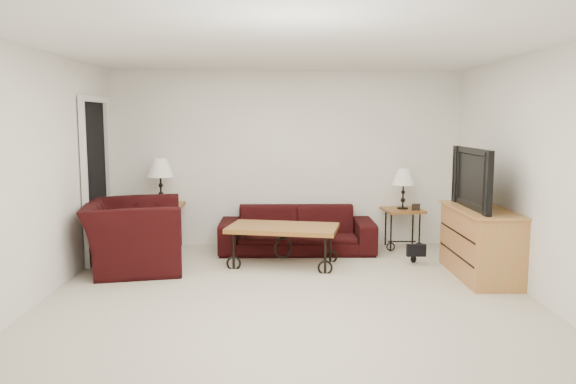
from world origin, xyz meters
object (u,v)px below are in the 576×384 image
object	(u,v)px
television	(482,178)
sofa	(297,230)
side_table_right	(402,229)
backpack	(414,245)
lamp_left	(161,181)
coffee_table	(283,246)
lamp_right	(403,189)
side_table_left	(162,227)
armchair	(134,235)
tv_stand	(481,243)

from	to	relation	value
television	sofa	bearing A→B (deg)	-122.06
side_table_right	backpack	bearing A→B (deg)	-92.15
lamp_left	television	xyz separation A→B (m)	(3.96, -1.47, 0.19)
sofa	backpack	bearing A→B (deg)	-24.22
sofa	lamp_left	world-z (taller)	lamp_left
coffee_table	sofa	bearing A→B (deg)	75.25
side_table_right	lamp_right	xyz separation A→B (m)	(0.00, 0.00, 0.57)
side_table_left	armchair	world-z (taller)	armchair
side_table_left	lamp_left	size ratio (longest dim) A/B	1.00
side_table_right	lamp_left	bearing A→B (deg)	180.00
coffee_table	backpack	bearing A→B (deg)	3.13
side_table_left	tv_stand	xyz separation A→B (m)	(3.98, -1.47, 0.08)
lamp_left	sofa	bearing A→B (deg)	-5.43
side_table_right	tv_stand	world-z (taller)	tv_stand
lamp_right	armchair	world-z (taller)	lamp_right
sofa	backpack	size ratio (longest dim) A/B	4.46
lamp_left	television	bearing A→B (deg)	-20.42
side_table_left	backpack	world-z (taller)	side_table_left
side_table_right	tv_stand	size ratio (longest dim) A/B	0.42
sofa	lamp_left	size ratio (longest dim) A/B	3.30
backpack	armchair	bearing A→B (deg)	165.96
tv_stand	backpack	world-z (taller)	tv_stand
sofa	side_table_left	distance (m)	1.90
lamp_left	coffee_table	size ratio (longest dim) A/B	0.48
coffee_table	tv_stand	distance (m)	2.35
lamp_right	television	distance (m)	1.61
side_table_right	coffee_table	size ratio (longest dim) A/B	0.42
lamp_left	television	size ratio (longest dim) A/B	0.53
side_table_left	tv_stand	world-z (taller)	tv_stand
lamp_right	coffee_table	xyz separation A→B (m)	(-1.69, -0.93, -0.60)
coffee_table	backpack	distance (m)	1.66
side_table_left	tv_stand	bearing A→B (deg)	-20.33
lamp_right	tv_stand	world-z (taller)	lamp_right
coffee_table	armchair	size ratio (longest dim) A/B	1.05
armchair	side_table_left	bearing A→B (deg)	-18.03
sofa	coffee_table	world-z (taller)	sofa
tv_stand	sofa	bearing A→B (deg)	148.18
armchair	sofa	bearing A→B (deg)	-77.84
coffee_table	television	distance (m)	2.49
armchair	television	world-z (taller)	television
sofa	tv_stand	bearing A→B (deg)	-31.82
television	side_table_left	bearing A→B (deg)	-110.42
side_table_left	coffee_table	world-z (taller)	side_table_left
lamp_left	backpack	xyz separation A→B (m)	(3.36, -0.84, -0.72)
sofa	television	world-z (taller)	television
side_table_right	sofa	bearing A→B (deg)	-173.14
sofa	lamp_right	xyz separation A→B (m)	(1.50, 0.18, 0.54)
backpack	side_table_right	bearing A→B (deg)	70.38
backpack	lamp_left	bearing A→B (deg)	148.50
coffee_table	side_table_left	bearing A→B (deg)	151.26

